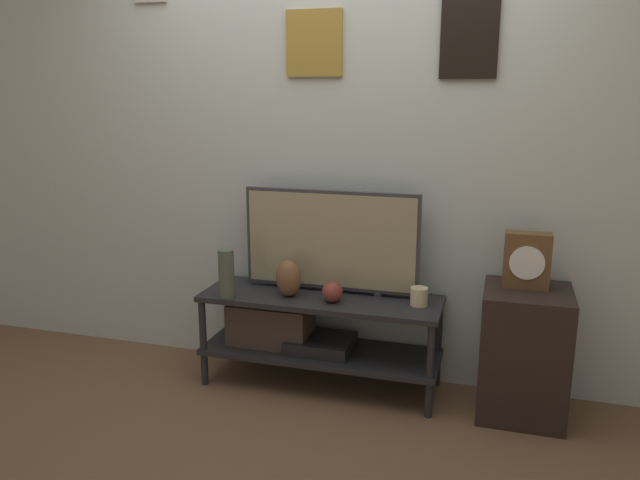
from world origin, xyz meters
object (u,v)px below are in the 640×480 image
Objects in this scene: television at (331,240)px; vase_tall_ceramic at (226,273)px; vase_urn_stoneware at (289,278)px; mantel_clock at (527,260)px; vase_round_glass at (332,292)px; candle_jar at (419,296)px.

vase_tall_ceramic is (-0.52, -0.25, -0.16)m from television.
mantel_clock reaches higher than vase_urn_stoneware.
vase_tall_ceramic is 0.94× the size of mantel_clock.
mantel_clock reaches higher than vase_round_glass.
mantel_clock is (1.55, 0.20, 0.14)m from vase_tall_ceramic.
mantel_clock reaches higher than vase_tall_ceramic.
mantel_clock reaches higher than candle_jar.
vase_round_glass is 0.55× the size of vase_urn_stoneware.
candle_jar is (0.71, 0.06, -0.05)m from vase_urn_stoneware.
vase_urn_stoneware is 1.25m from mantel_clock.
vase_tall_ceramic is at bearing -172.74° from mantel_clock.
vase_tall_ceramic is 0.59m from vase_round_glass.
vase_round_glass is at bearing -169.58° from candle_jar.
mantel_clock is at bearing 4.35° from vase_urn_stoneware.
vase_round_glass is (0.58, 0.08, -0.08)m from vase_tall_ceramic.
vase_urn_stoneware is 2.13× the size of candle_jar.
vase_urn_stoneware is 0.73× the size of mantel_clock.
candle_jar is at bearing 10.42° from vase_round_glass.
vase_round_glass is at bearing -5.39° from vase_urn_stoneware.
vase_urn_stoneware reaches higher than candle_jar.
television is 10.18× the size of candle_jar.
vase_tall_ceramic reaches higher than vase_round_glass.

